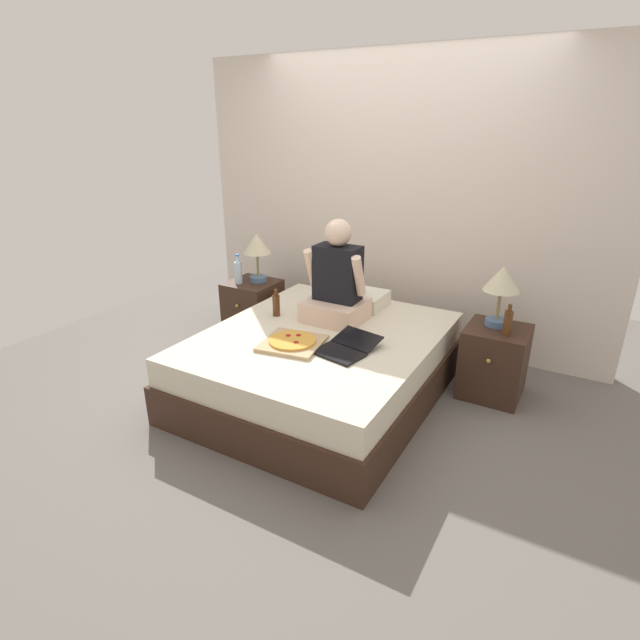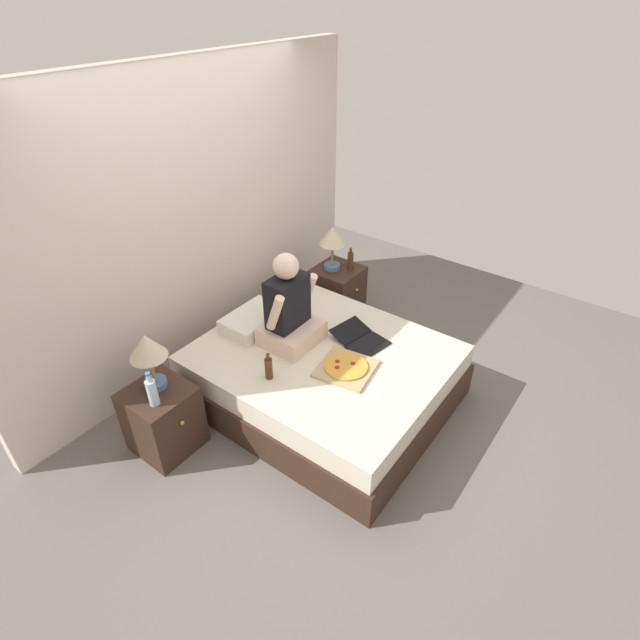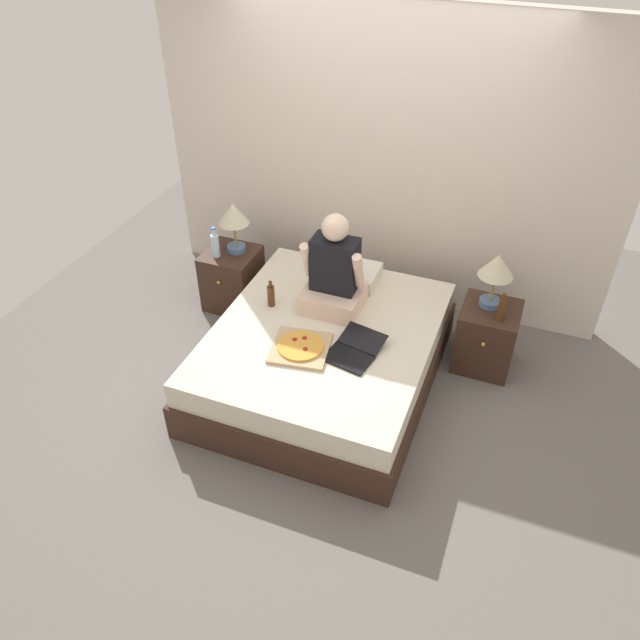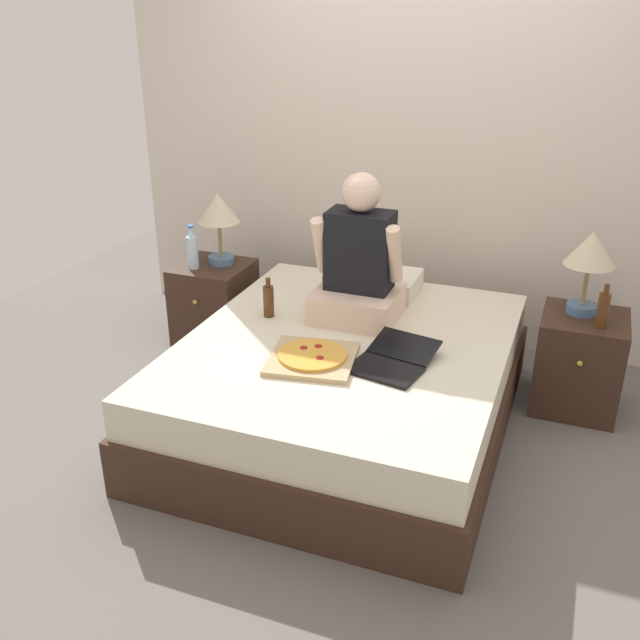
# 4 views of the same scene
# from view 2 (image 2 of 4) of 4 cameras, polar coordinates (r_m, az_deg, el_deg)

# --- Properties ---
(ground_plane) EXTENTS (5.87, 5.87, 0.00)m
(ground_plane) POSITION_cam_2_polar(r_m,az_deg,el_deg) (4.29, 0.38, -8.82)
(ground_plane) COLOR #66605B
(wall_back) EXTENTS (3.87, 0.12, 2.50)m
(wall_back) POSITION_cam_2_polar(r_m,az_deg,el_deg) (4.38, -13.91, 10.81)
(wall_back) COLOR beige
(wall_back) RESTS_ON ground
(bed) EXTENTS (1.62, 1.93, 0.50)m
(bed) POSITION_cam_2_polar(r_m,az_deg,el_deg) (4.12, 0.39, -6.36)
(bed) COLOR #382319
(bed) RESTS_ON ground
(nightstand_left) EXTENTS (0.44, 0.47, 0.54)m
(nightstand_left) POSITION_cam_2_polar(r_m,az_deg,el_deg) (3.91, -17.48, -10.73)
(nightstand_left) COLOR #382319
(nightstand_left) RESTS_ON ground
(lamp_on_left_nightstand) EXTENTS (0.26, 0.26, 0.45)m
(lamp_on_left_nightstand) POSITION_cam_2_polar(r_m,az_deg,el_deg) (3.58, -19.12, -3.25)
(lamp_on_left_nightstand) COLOR #4C6B93
(lamp_on_left_nightstand) RESTS_ON nightstand_left
(water_bottle) EXTENTS (0.07, 0.07, 0.28)m
(water_bottle) POSITION_cam_2_polar(r_m,az_deg,el_deg) (3.57, -18.63, -7.77)
(water_bottle) COLOR silver
(water_bottle) RESTS_ON nightstand_left
(nightstand_right) EXTENTS (0.44, 0.47, 0.54)m
(nightstand_right) POSITION_cam_2_polar(r_m,az_deg,el_deg) (5.14, 2.00, 3.25)
(nightstand_right) COLOR #382319
(nightstand_right) RESTS_ON ground
(lamp_on_right_nightstand) EXTENTS (0.26, 0.26, 0.45)m
(lamp_on_right_nightstand) POSITION_cam_2_polar(r_m,az_deg,el_deg) (4.86, 1.44, 9.28)
(lamp_on_right_nightstand) COLOR #4C6B93
(lamp_on_right_nightstand) RESTS_ON nightstand_right
(beer_bottle) EXTENTS (0.06, 0.06, 0.23)m
(beer_bottle) POSITION_cam_2_polar(r_m,az_deg,el_deg) (4.97, 3.50, 6.81)
(beer_bottle) COLOR #512D14
(beer_bottle) RESTS_ON nightstand_right
(pillow) EXTENTS (0.52, 0.34, 0.12)m
(pillow) POSITION_cam_2_polar(r_m,az_deg,el_deg) (4.25, -7.61, -0.00)
(pillow) COLOR silver
(pillow) RESTS_ON bed
(person_seated) EXTENTS (0.47, 0.40, 0.78)m
(person_seated) POSITION_cam_2_polar(r_m,az_deg,el_deg) (3.92, -3.53, 1.04)
(person_seated) COLOR beige
(person_seated) RESTS_ON bed
(laptop) EXTENTS (0.39, 0.47, 0.07)m
(laptop) POSITION_cam_2_polar(r_m,az_deg,el_deg) (4.06, 4.83, -2.31)
(laptop) COLOR black
(laptop) RESTS_ON bed
(pizza_box) EXTENTS (0.46, 0.46, 0.05)m
(pizza_box) POSITION_cam_2_polar(r_m,az_deg,el_deg) (3.78, 2.99, -5.47)
(pizza_box) COLOR tan
(pizza_box) RESTS_ON bed
(beer_bottle_on_bed) EXTENTS (0.06, 0.06, 0.22)m
(beer_bottle_on_bed) POSITION_cam_2_polar(r_m,az_deg,el_deg) (3.68, -5.89, -5.48)
(beer_bottle_on_bed) COLOR #4C2811
(beer_bottle_on_bed) RESTS_ON bed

